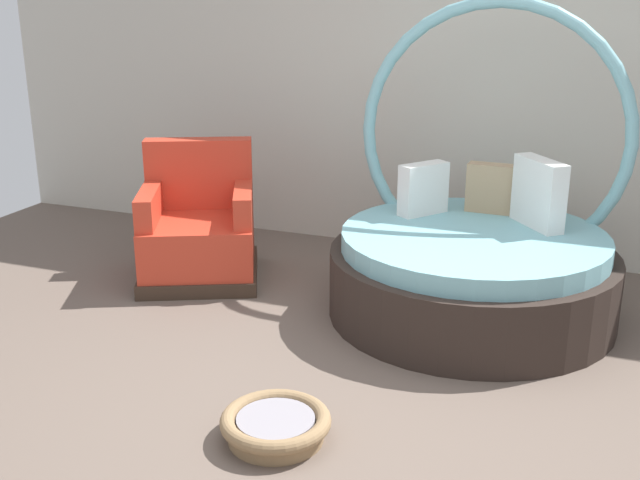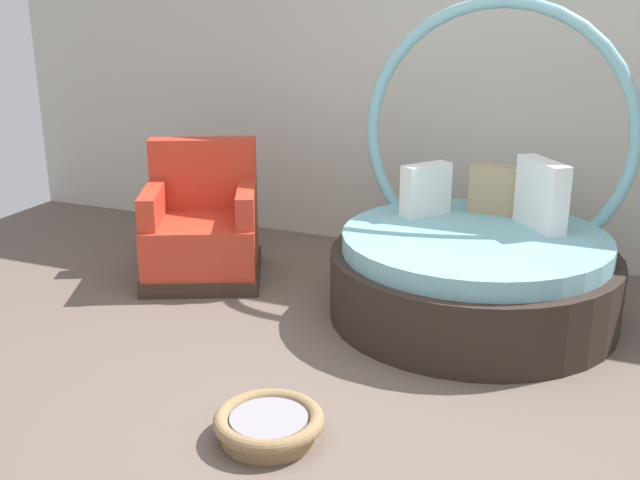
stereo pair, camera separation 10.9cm
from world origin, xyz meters
name	(u,v)px [view 1 (the left image)]	position (x,y,z in m)	size (l,w,h in m)	color
ground_plane	(350,413)	(0.00, 0.00, -0.01)	(8.00, 8.00, 0.02)	#66564C
back_wall	(468,68)	(0.00, 2.60, 1.40)	(8.00, 0.12, 2.81)	beige
round_daybed	(475,255)	(0.32, 1.45, 0.38)	(1.77, 1.77, 1.93)	#2D231E
red_armchair	(199,232)	(-1.60, 1.37, 0.33)	(1.06, 1.06, 0.94)	#38281E
pet_basket	(276,425)	(-0.24, -0.35, 0.07)	(0.51, 0.51, 0.13)	#8E704C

